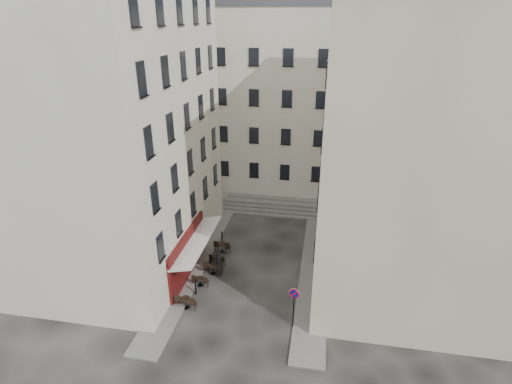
% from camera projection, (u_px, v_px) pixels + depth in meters
% --- Properties ---
extents(ground, '(90.00, 90.00, 0.00)m').
position_uv_depth(ground, '(246.00, 290.00, 27.36)').
color(ground, black).
rests_on(ground, ground).
extents(sidewalk_left, '(2.00, 22.00, 0.12)m').
position_uv_depth(sidewalk_left, '(201.00, 252.00, 31.67)').
color(sidewalk_left, slate).
rests_on(sidewalk_left, ground).
extents(sidewalk_right, '(2.00, 18.00, 0.12)m').
position_uv_depth(sidewalk_right, '(314.00, 271.00, 29.31)').
color(sidewalk_right, slate).
rests_on(sidewalk_right, ground).
extents(building_left, '(12.20, 16.20, 20.60)m').
position_uv_depth(building_left, '(105.00, 125.00, 27.61)').
color(building_left, beige).
rests_on(building_left, ground).
extents(building_right, '(12.20, 14.20, 18.60)m').
position_uv_depth(building_right, '(419.00, 154.00, 25.07)').
color(building_right, '#BAA98A').
rests_on(building_right, ground).
extents(building_back, '(18.20, 10.20, 18.60)m').
position_uv_depth(building_back, '(272.00, 101.00, 40.89)').
color(building_back, beige).
rests_on(building_back, ground).
extents(cafe_storefront, '(1.74, 7.30, 3.50)m').
position_uv_depth(cafe_storefront, '(189.00, 253.00, 28.20)').
color(cafe_storefront, '#410F09').
rests_on(cafe_storefront, ground).
extents(stone_steps, '(9.00, 3.15, 0.80)m').
position_uv_depth(stone_steps, '(272.00, 206.00, 38.53)').
color(stone_steps, slate).
rests_on(stone_steps, ground).
extents(bollard_near, '(0.12, 0.12, 0.98)m').
position_uv_depth(bollard_near, '(196.00, 288.00, 26.77)').
color(bollard_near, black).
rests_on(bollard_near, ground).
extents(bollard_mid, '(0.12, 0.12, 0.98)m').
position_uv_depth(bollard_mid, '(210.00, 259.00, 29.93)').
color(bollard_mid, black).
rests_on(bollard_mid, ground).
extents(bollard_far, '(0.12, 0.12, 0.98)m').
position_uv_depth(bollard_far, '(222.00, 236.00, 33.08)').
color(bollard_far, black).
rests_on(bollard_far, ground).
extents(no_parking_sign, '(0.63, 0.19, 2.81)m').
position_uv_depth(no_parking_sign, '(294.00, 300.00, 23.32)').
color(no_parking_sign, black).
rests_on(no_parking_sign, ground).
extents(bistro_table_a, '(1.39, 0.65, 0.97)m').
position_uv_depth(bistro_table_a, '(186.00, 302.00, 25.50)').
color(bistro_table_a, black).
rests_on(bistro_table_a, ground).
extents(bistro_table_b, '(1.18, 0.55, 0.83)m').
position_uv_depth(bistro_table_b, '(200.00, 281.00, 27.66)').
color(bistro_table_b, black).
rests_on(bistro_table_b, ground).
extents(bistro_table_c, '(1.40, 0.66, 0.98)m').
position_uv_depth(bistro_table_c, '(213.00, 268.00, 28.90)').
color(bistro_table_c, black).
rests_on(bistro_table_c, ground).
extents(bistro_table_d, '(1.20, 0.56, 0.84)m').
position_uv_depth(bistro_table_d, '(217.00, 260.00, 30.03)').
color(bistro_table_d, black).
rests_on(bistro_table_d, ground).
extents(bistro_table_e, '(1.34, 0.63, 0.94)m').
position_uv_depth(bistro_table_e, '(222.00, 247.00, 31.65)').
color(bistro_table_e, black).
rests_on(bistro_table_e, ground).
extents(pedestrian, '(0.70, 0.55, 1.70)m').
position_uv_depth(pedestrian, '(219.00, 261.00, 29.13)').
color(pedestrian, black).
rests_on(pedestrian, ground).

